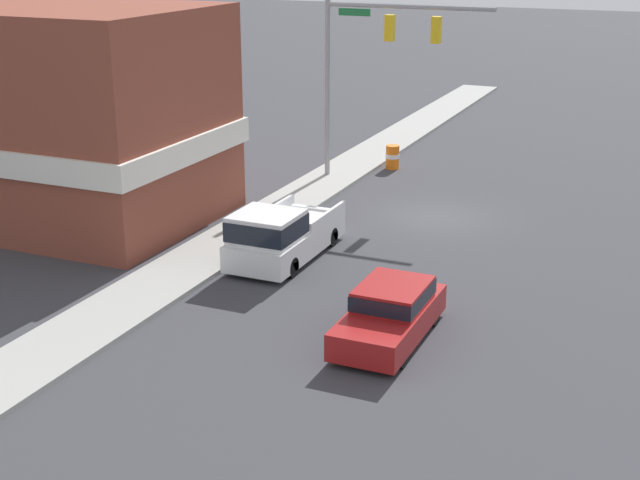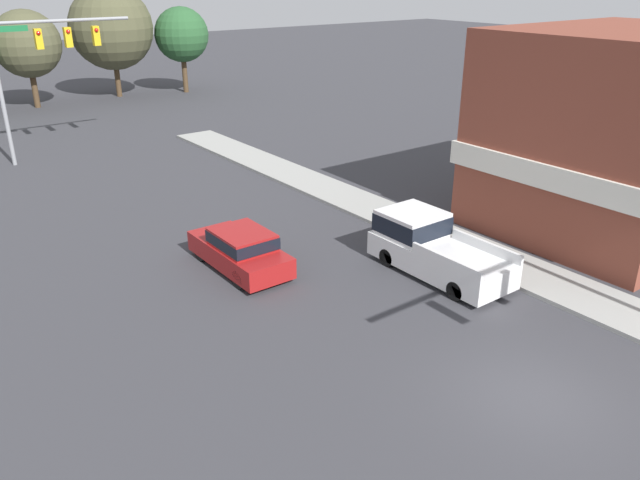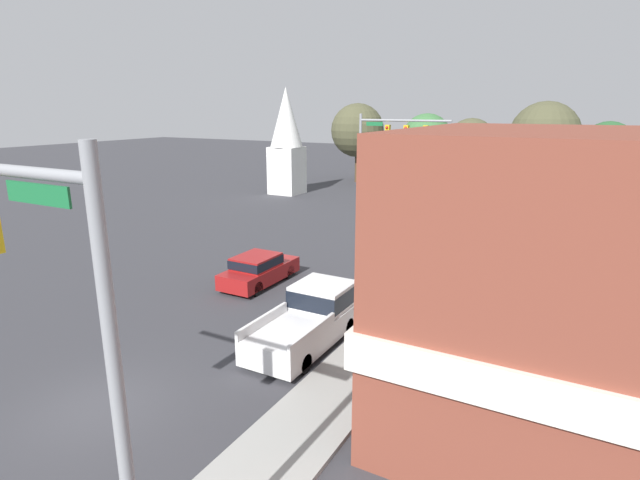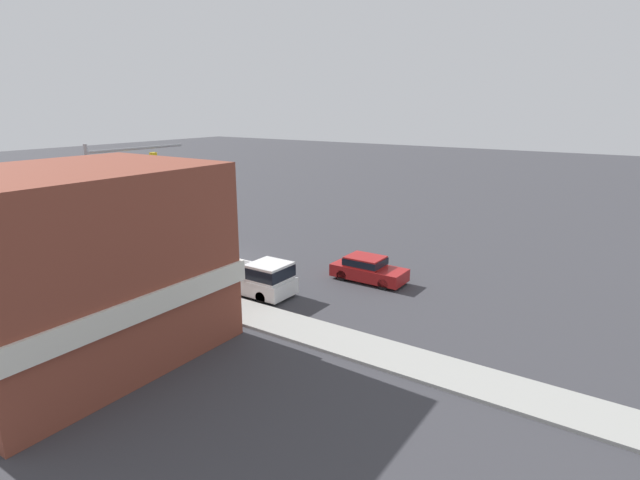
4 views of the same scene
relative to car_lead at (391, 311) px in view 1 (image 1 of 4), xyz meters
name	(u,v)px [view 1 (image 1 of 4)]	position (x,y,z in m)	size (l,w,h in m)	color
ground_plane	(434,217)	(2.03, -10.74, -0.77)	(200.00, 200.00, 0.00)	#38383D
sidewalk_curb	(298,199)	(7.73, -10.74, -0.70)	(2.40, 60.00, 0.14)	#9E9E99
near_signal_assembly	(374,48)	(5.99, -14.54, 4.96)	(7.21, 0.49, 7.95)	gray
car_lead	(391,311)	(0.00, 0.00, 0.00)	(1.85, 4.44, 1.49)	black
pickup_truck_parked	(279,235)	(5.28, -4.05, 0.17)	(2.11, 5.20, 1.93)	black
construction_barrel	(392,157)	(5.93, -17.09, -0.22)	(0.63, 0.63, 1.09)	orange
corner_brick_building	(68,118)	(14.57, -5.38, 3.05)	(10.58, 8.34, 7.83)	brown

